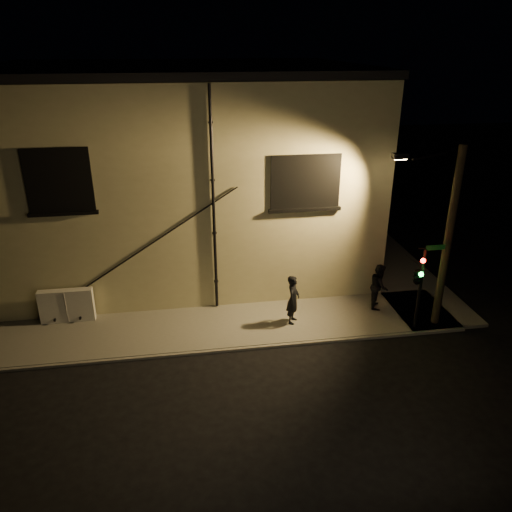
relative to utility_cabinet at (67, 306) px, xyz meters
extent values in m
plane|color=black|center=(7.36, -2.70, -0.76)|extent=(90.00, 90.00, 0.00)
cube|color=#65645B|center=(4.36, -1.20, -0.70)|extent=(20.00, 3.00, 0.12)
cube|color=#65645B|center=(13.86, 5.30, -0.70)|extent=(3.00, 16.00, 0.12)
cube|color=#C6BF8E|center=(4.36, 6.30, 3.49)|extent=(16.00, 12.00, 8.50)
cube|color=black|center=(4.36, 6.30, 7.89)|extent=(16.20, 12.20, 0.30)
cube|color=black|center=(0.36, 0.28, 4.64)|extent=(2.20, 0.10, 2.20)
cube|color=black|center=(0.36, 0.29, 4.64)|extent=(1.98, 0.05, 1.98)
cube|color=black|center=(8.96, 0.28, 4.24)|extent=(2.60, 0.10, 2.00)
cube|color=black|center=(8.96, 0.29, 4.24)|extent=(2.38, 0.05, 1.78)
cylinder|color=black|center=(5.56, 0.22, 3.55)|extent=(0.11, 0.11, 8.30)
cylinder|color=black|center=(3.36, 0.25, 2.24)|extent=(5.96, 0.04, 3.75)
cylinder|color=black|center=(3.48, 0.25, 2.30)|extent=(5.96, 0.04, 3.75)
cube|color=silver|center=(0.00, 0.00, 0.00)|extent=(1.94, 0.33, 1.27)
imported|color=black|center=(8.23, -1.38, 0.30)|extent=(0.71, 0.81, 1.88)
imported|color=black|center=(11.78, -0.76, 0.26)|extent=(0.93, 1.05, 1.80)
cylinder|color=black|center=(12.58, -2.40, 0.90)|extent=(0.12, 0.12, 3.06)
imported|color=black|center=(12.36, -2.52, 1.54)|extent=(0.54, 1.87, 0.74)
sphere|color=#FF140C|center=(12.38, -2.70, 2.15)|extent=(0.17, 0.17, 0.17)
sphere|color=#14FF3F|center=(12.38, -2.70, 1.64)|extent=(0.17, 0.17, 0.17)
cube|color=#0C4C1E|center=(12.93, -2.40, 2.47)|extent=(0.70, 0.03, 0.18)
cylinder|color=black|center=(13.47, -2.20, 2.59)|extent=(0.28, 0.28, 6.70)
cylinder|color=black|center=(12.67, -1.65, 5.48)|extent=(1.70, 0.93, 0.10)
cube|color=black|center=(11.87, -1.10, 5.39)|extent=(0.55, 0.28, 0.18)
cube|color=#FFC672|center=(11.87, -1.10, 5.29)|extent=(0.42, 0.20, 0.04)
camera|label=1|loc=(4.40, -17.02, 9.03)|focal=35.00mm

